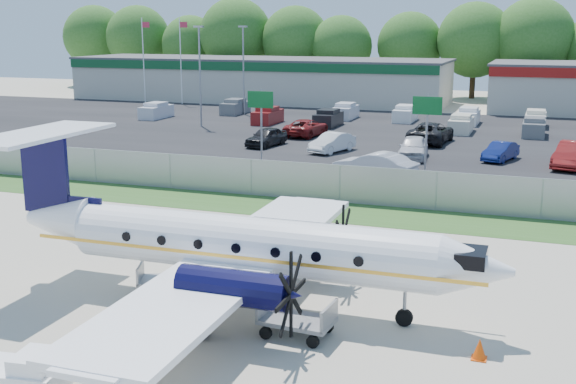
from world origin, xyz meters
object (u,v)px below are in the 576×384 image
(pushback_tug, at_px, (25,375))
(baggage_cart_far, at_px, (297,319))
(aircraft, at_px, (240,244))
(baggage_cart_near, at_px, (166,279))

(pushback_tug, bearing_deg, baggage_cart_far, 47.47)
(pushback_tug, height_order, baggage_cart_far, pushback_tug)
(aircraft, relative_size, pushback_tug, 7.50)
(baggage_cart_near, bearing_deg, baggage_cart_far, -19.25)
(baggage_cart_near, bearing_deg, aircraft, -3.22)
(aircraft, height_order, baggage_cart_far, aircraft)
(baggage_cart_near, xyz_separation_m, baggage_cart_far, (5.46, -1.91, 0.06))
(aircraft, relative_size, baggage_cart_near, 8.02)
(pushback_tug, bearing_deg, aircraft, 70.42)
(aircraft, distance_m, pushback_tug, 8.04)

